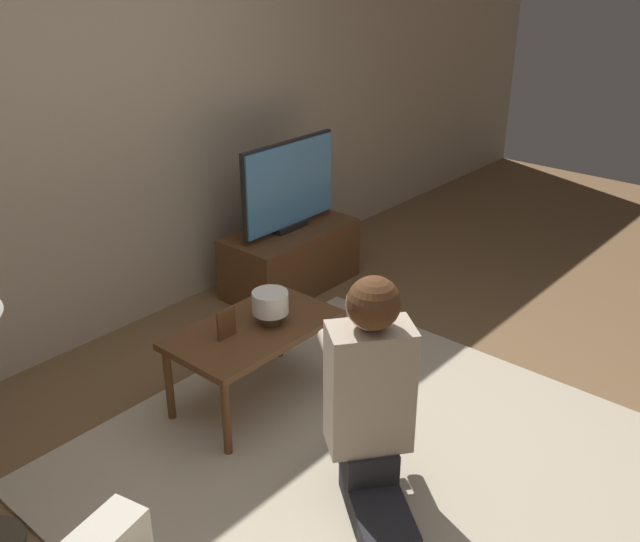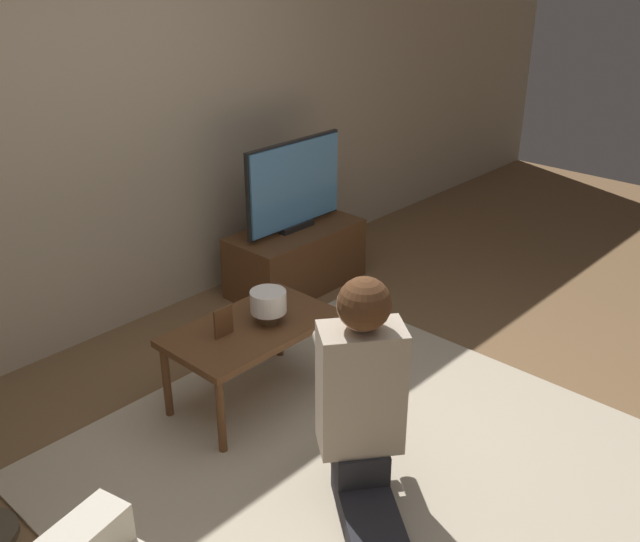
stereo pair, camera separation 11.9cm
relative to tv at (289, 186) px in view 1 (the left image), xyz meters
name	(u,v)px [view 1 (the left image)]	position (x,y,z in m)	size (l,w,h in m)	color
ground_plane	(362,463)	(-1.14, -1.50, -0.73)	(10.00, 10.00, 0.00)	brown
wall_back	(86,118)	(-1.14, 0.43, 0.57)	(10.00, 0.06, 2.60)	tan
rug	(362,462)	(-1.14, -1.50, -0.72)	(2.40, 2.28, 0.02)	#BCAD93
tv_stand	(291,258)	(0.00, 0.00, -0.52)	(0.93, 0.47, 0.42)	brown
tv	(289,186)	(0.00, 0.00, 0.00)	(0.82, 0.08, 0.60)	black
coffee_table	(254,335)	(-1.11, -0.79, -0.33)	(0.85, 0.49, 0.44)	brown
person_kneeling	(371,393)	(-1.28, -1.64, -0.20)	(0.70, 0.80, 1.02)	#232328
picture_frame	(226,323)	(-1.26, -0.76, -0.21)	(0.11, 0.01, 0.15)	brown
table_lamp	(270,305)	(-1.03, -0.83, -0.18)	(0.18, 0.18, 0.17)	#4C3823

